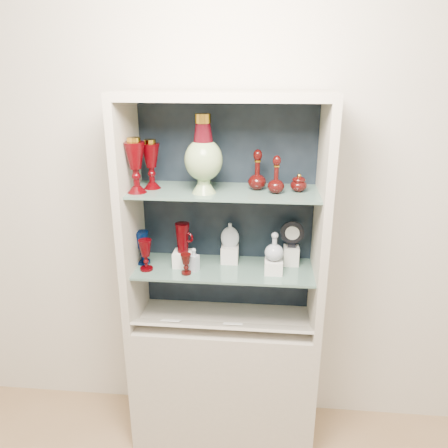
# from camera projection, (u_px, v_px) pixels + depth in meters

# --- Properties ---
(wall_back) EXTENTS (3.50, 0.02, 2.80)m
(wall_back) POSITION_uv_depth(u_px,v_px,m) (228.00, 193.00, 2.36)
(wall_back) COLOR silver
(wall_back) RESTS_ON ground
(cabinet_base) EXTENTS (1.00, 0.40, 0.75)m
(cabinet_base) POSITION_uv_depth(u_px,v_px,m) (224.00, 376.00, 2.50)
(cabinet_base) COLOR #B8AF9D
(cabinet_base) RESTS_ON ground
(cabinet_back_panel) EXTENTS (0.98, 0.02, 1.15)m
(cabinet_back_panel) POSITION_uv_depth(u_px,v_px,m) (227.00, 208.00, 2.36)
(cabinet_back_panel) COLOR black
(cabinet_back_panel) RESTS_ON cabinet_base
(cabinet_side_left) EXTENTS (0.04, 0.40, 1.15)m
(cabinet_side_left) POSITION_uv_depth(u_px,v_px,m) (130.00, 216.00, 2.22)
(cabinet_side_left) COLOR #B8AF9D
(cabinet_side_left) RESTS_ON cabinet_base
(cabinet_side_right) EXTENTS (0.04, 0.40, 1.15)m
(cabinet_side_right) POSITION_uv_depth(u_px,v_px,m) (321.00, 222.00, 2.14)
(cabinet_side_right) COLOR #B8AF9D
(cabinet_side_right) RESTS_ON cabinet_base
(cabinet_top_cap) EXTENTS (1.00, 0.40, 0.04)m
(cabinet_top_cap) POSITION_uv_depth(u_px,v_px,m) (224.00, 95.00, 1.98)
(cabinet_top_cap) COLOR #B8AF9D
(cabinet_top_cap) RESTS_ON cabinet_side_left
(shelf_lower) EXTENTS (0.92, 0.34, 0.01)m
(shelf_lower) POSITION_uv_depth(u_px,v_px,m) (224.00, 269.00, 2.29)
(shelf_lower) COLOR slate
(shelf_lower) RESTS_ON cabinet_side_left
(shelf_upper) EXTENTS (0.92, 0.34, 0.01)m
(shelf_upper) POSITION_uv_depth(u_px,v_px,m) (224.00, 191.00, 2.15)
(shelf_upper) COLOR slate
(shelf_upper) RESTS_ON cabinet_side_left
(label_ledge) EXTENTS (0.92, 0.17, 0.09)m
(label_ledge) POSITION_uv_depth(u_px,v_px,m) (222.00, 326.00, 2.26)
(label_ledge) COLOR #B8AF9D
(label_ledge) RESTS_ON cabinet_base
(label_card_0) EXTENTS (0.10, 0.06, 0.03)m
(label_card_0) POSITION_uv_depth(u_px,v_px,m) (233.00, 324.00, 2.25)
(label_card_0) COLOR white
(label_card_0) RESTS_ON label_ledge
(label_card_1) EXTENTS (0.10, 0.06, 0.03)m
(label_card_1) POSITION_uv_depth(u_px,v_px,m) (171.00, 321.00, 2.28)
(label_card_1) COLOR white
(label_card_1) RESTS_ON label_ledge
(pedestal_lamp_left) EXTENTS (0.12, 0.12, 0.24)m
(pedestal_lamp_left) POSITION_uv_depth(u_px,v_px,m) (151.00, 164.00, 2.15)
(pedestal_lamp_left) COLOR #420105
(pedestal_lamp_left) RESTS_ON shelf_upper
(pedestal_lamp_right) EXTENTS (0.13, 0.13, 0.26)m
(pedestal_lamp_right) POSITION_uv_depth(u_px,v_px,m) (135.00, 165.00, 2.07)
(pedestal_lamp_right) COLOR #420105
(pedestal_lamp_right) RESTS_ON shelf_upper
(enamel_urn) EXTENTS (0.22, 0.22, 0.37)m
(enamel_urn) POSITION_uv_depth(u_px,v_px,m) (203.00, 154.00, 2.04)
(enamel_urn) COLOR #0F492C
(enamel_urn) RESTS_ON shelf_upper
(ruby_decanter_a) EXTENTS (0.09, 0.09, 0.20)m
(ruby_decanter_a) POSITION_uv_depth(u_px,v_px,m) (276.00, 172.00, 2.06)
(ruby_decanter_a) COLOR #390907
(ruby_decanter_a) RESTS_ON shelf_upper
(ruby_decanter_b) EXTENTS (0.11, 0.11, 0.21)m
(ruby_decanter_b) POSITION_uv_depth(u_px,v_px,m) (257.00, 169.00, 2.12)
(ruby_decanter_b) COLOR #390907
(ruby_decanter_b) RESTS_ON shelf_upper
(lidded_bowl) EXTENTS (0.10, 0.10, 0.09)m
(lidded_bowl) POSITION_uv_depth(u_px,v_px,m) (299.00, 182.00, 2.11)
(lidded_bowl) COLOR #390907
(lidded_bowl) RESTS_ON shelf_upper
(cobalt_goblet) EXTENTS (0.08, 0.08, 0.18)m
(cobalt_goblet) POSITION_uv_depth(u_px,v_px,m) (142.00, 247.00, 2.32)
(cobalt_goblet) COLOR #04133C
(cobalt_goblet) RESTS_ON shelf_lower
(ruby_goblet_tall) EXTENTS (0.09, 0.09, 0.17)m
(ruby_goblet_tall) POSITION_uv_depth(u_px,v_px,m) (146.00, 255.00, 2.24)
(ruby_goblet_tall) COLOR #420105
(ruby_goblet_tall) RESTS_ON shelf_lower
(ruby_goblet_small) EXTENTS (0.06, 0.06, 0.11)m
(ruby_goblet_small) POSITION_uv_depth(u_px,v_px,m) (186.00, 264.00, 2.20)
(ruby_goblet_small) COLOR #390907
(ruby_goblet_small) RESTS_ON shelf_lower
(riser_ruby_pitcher) EXTENTS (0.10, 0.10, 0.08)m
(riser_ruby_pitcher) POSITION_uv_depth(u_px,v_px,m) (183.00, 259.00, 2.30)
(riser_ruby_pitcher) COLOR silver
(riser_ruby_pitcher) RESTS_ON shelf_lower
(ruby_pitcher) EXTENTS (0.14, 0.11, 0.16)m
(ruby_pitcher) POSITION_uv_depth(u_px,v_px,m) (183.00, 238.00, 2.26)
(ruby_pitcher) COLOR #420105
(ruby_pitcher) RESTS_ON riser_ruby_pitcher
(clear_square_bottle) EXTENTS (0.06, 0.06, 0.12)m
(clear_square_bottle) POSITION_uv_depth(u_px,v_px,m) (194.00, 259.00, 2.24)
(clear_square_bottle) COLOR #96A1B0
(clear_square_bottle) RESTS_ON shelf_lower
(riser_flat_flask) EXTENTS (0.09, 0.09, 0.09)m
(riser_flat_flask) POSITION_uv_depth(u_px,v_px,m) (230.00, 254.00, 2.34)
(riser_flat_flask) COLOR silver
(riser_flat_flask) RESTS_ON shelf_lower
(flat_flask) EXTENTS (0.10, 0.04, 0.14)m
(flat_flask) POSITION_uv_depth(u_px,v_px,m) (230.00, 235.00, 2.31)
(flat_flask) COLOR #A7B3BC
(flat_flask) RESTS_ON riser_flat_flask
(riser_clear_round_decanter) EXTENTS (0.09, 0.09, 0.07)m
(riser_clear_round_decanter) POSITION_uv_depth(u_px,v_px,m) (274.00, 267.00, 2.22)
(riser_clear_round_decanter) COLOR silver
(riser_clear_round_decanter) RESTS_ON shelf_lower
(clear_round_decanter) EXTENTS (0.12, 0.12, 0.14)m
(clear_round_decanter) POSITION_uv_depth(u_px,v_px,m) (274.00, 247.00, 2.18)
(clear_round_decanter) COLOR #96A1B0
(clear_round_decanter) RESTS_ON riser_clear_round_decanter
(riser_cameo_medallion) EXTENTS (0.08, 0.08, 0.10)m
(riser_cameo_medallion) POSITION_uv_depth(u_px,v_px,m) (291.00, 255.00, 2.31)
(riser_cameo_medallion) COLOR silver
(riser_cameo_medallion) RESTS_ON shelf_lower
(cameo_medallion) EXTENTS (0.12, 0.05, 0.15)m
(cameo_medallion) POSITION_uv_depth(u_px,v_px,m) (292.00, 234.00, 2.27)
(cameo_medallion) COLOR black
(cameo_medallion) RESTS_ON riser_cameo_medallion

